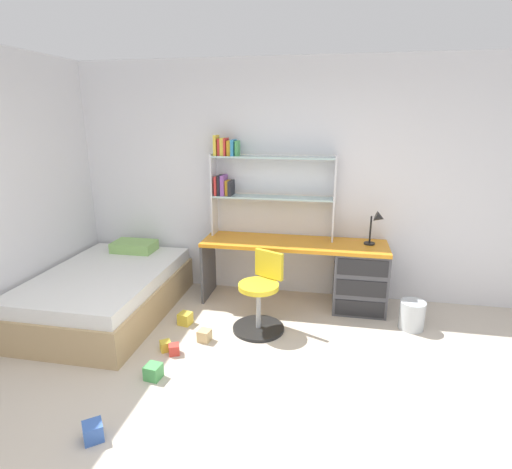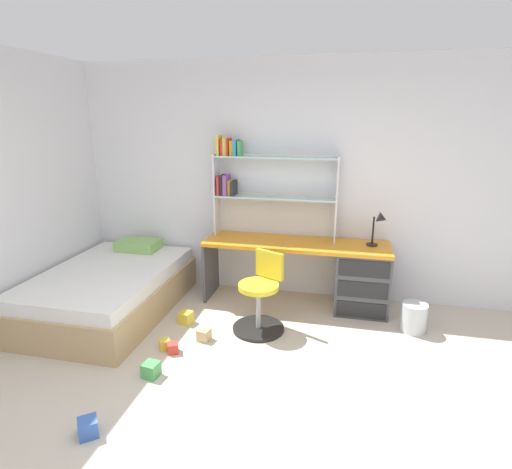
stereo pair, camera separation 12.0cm
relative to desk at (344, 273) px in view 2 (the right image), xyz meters
name	(u,v)px [view 2 (the right image)]	position (x,y,z in m)	size (l,w,h in m)	color
ground_plane	(238,448)	(-0.62, -2.22, -0.42)	(6.09, 6.05, 0.02)	beige
room_shell	(139,198)	(-1.90, -0.94, 0.94)	(6.09, 6.05, 2.70)	silver
desk	(344,273)	(0.00, 0.00, 0.00)	(2.05, 0.56, 0.73)	orange
bookshelf_hutch	(257,178)	(-1.03, 0.17, 1.00)	(1.40, 0.22, 1.14)	silver
desk_lamp	(380,224)	(0.33, 0.03, 0.58)	(0.20, 0.17, 0.38)	black
swivel_chair	(260,300)	(-0.80, -0.67, -0.10)	(0.52, 0.52, 0.79)	black
bed_platform	(109,290)	(-2.50, -0.65, -0.16)	(1.28, 1.90, 0.61)	tan
waste_bin	(414,317)	(0.70, -0.38, -0.26)	(0.25, 0.25, 0.29)	silver
toy_block_blue_0	(88,428)	(-1.63, -2.34, -0.35)	(0.12, 0.12, 0.12)	#3860B7
toy_block_yellow_1	(186,317)	(-1.58, -0.73, -0.35)	(0.12, 0.12, 0.12)	gold
toy_block_red_2	(173,348)	(-1.49, -1.28, -0.36)	(0.09, 0.09, 0.09)	red
toy_block_natural_3	(204,335)	(-1.29, -1.01, -0.35)	(0.11, 0.11, 0.11)	tan
toy_block_green_4	(151,370)	(-1.52, -1.65, -0.35)	(0.12, 0.12, 0.12)	#479E51
toy_block_yellow_5	(165,344)	(-1.59, -1.24, -0.36)	(0.09, 0.09, 0.09)	gold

